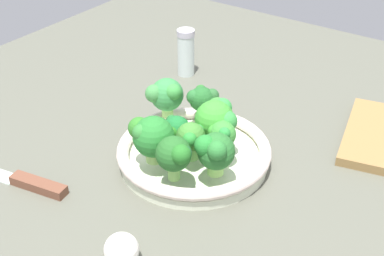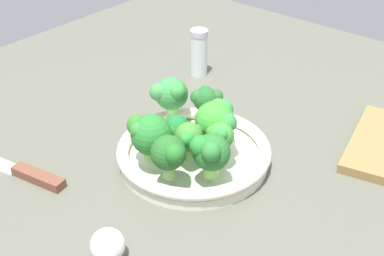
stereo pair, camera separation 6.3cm
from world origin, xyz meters
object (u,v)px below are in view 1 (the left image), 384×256
object	(u,v)px
broccoli_floret_0	(215,151)
broccoli_floret_3	(191,139)
broccoli_floret_2	(175,155)
broccoli_floret_5	(176,130)
broccoli_floret_7	(217,118)
broccoli_floret_6	(222,135)
broccoli_floret_8	(202,99)
garlic_bulb	(122,250)
bowl	(192,153)
knife	(14,178)
broccoli_floret_1	(151,136)
pepper_shaker	(186,52)
broccoli_floret_4	(166,95)

from	to	relation	value
broccoli_floret_0	broccoli_floret_3	size ratio (longest dim) A/B	1.16
broccoli_floret_3	broccoli_floret_2	bearing A→B (deg)	13.30
broccoli_floret_3	broccoli_floret_5	size ratio (longest dim) A/B	1.15
broccoli_floret_3	broccoli_floret_7	distance (cm)	5.94
broccoli_floret_6	broccoli_floret_5	bearing A→B (deg)	-76.58
broccoli_floret_6	broccoli_floret_8	size ratio (longest dim) A/B	1.02
broccoli_floret_0	broccoli_floret_6	bearing A→B (deg)	-159.97
broccoli_floret_7	garlic_bulb	distance (cm)	27.00
bowl	broccoli_floret_0	world-z (taller)	broccoli_floret_0
broccoli_floret_2	broccoli_floret_5	distance (cm)	8.97
broccoli_floret_5	broccoli_floret_7	size ratio (longest dim) A/B	0.69
bowl	broccoli_floret_7	bearing A→B (deg)	131.60
broccoli_floret_0	broccoli_floret_2	distance (cm)	5.83
garlic_bulb	knife	bearing A→B (deg)	-97.56
broccoli_floret_1	pepper_shaker	xyz separation A→B (cm)	(-32.88, -17.10, -2.86)
broccoli_floret_2	broccoli_floret_0	bearing A→B (deg)	137.06
broccoli_floret_1	broccoli_floret_7	distance (cm)	11.22
broccoli_floret_3	broccoli_floret_6	xyz separation A→B (cm)	(-3.05, 3.66, 0.41)
broccoli_floret_0	broccoli_floret_5	size ratio (longest dim) A/B	1.33
broccoli_floret_0	broccoli_floret_5	xyz separation A→B (cm)	(-2.89, -9.18, -1.23)
bowl	broccoli_floret_1	distance (cm)	9.79
broccoli_floret_0	broccoli_floret_3	bearing A→B (deg)	-106.86
broccoli_floret_1	broccoli_floret_3	distance (cm)	6.13
bowl	broccoli_floret_5	world-z (taller)	broccoli_floret_5
broccoli_floret_5	knife	world-z (taller)	broccoli_floret_5
bowl	broccoli_floret_6	world-z (taller)	broccoli_floret_6
knife	broccoli_floret_5	bearing A→B (deg)	135.33
broccoli_floret_2	broccoli_floret_7	size ratio (longest dim) A/B	0.93
knife	broccoli_floret_3	bearing A→B (deg)	127.88
bowl	garlic_bulb	xyz separation A→B (cm)	(23.64, 5.51, 0.47)
broccoli_floret_2	broccoli_floret_6	size ratio (longest dim) A/B	1.14
broccoli_floret_3	knife	distance (cm)	28.58
bowl	knife	world-z (taller)	bowl
broccoli_floret_8	broccoli_floret_7	bearing A→B (deg)	51.74
broccoli_floret_8	knife	world-z (taller)	broccoli_floret_8
bowl	pepper_shaker	xyz separation A→B (cm)	(-25.66, -19.58, 3.26)
broccoli_floret_6	broccoli_floret_8	world-z (taller)	broccoli_floret_6
broccoli_floret_8	pepper_shaker	distance (cm)	24.63
broccoli_floret_3	broccoli_floret_6	distance (cm)	4.78
broccoli_floret_2	broccoli_floret_6	bearing A→B (deg)	165.78
broccoli_floret_3	broccoli_floret_6	world-z (taller)	broccoli_floret_6
broccoli_floret_7	knife	distance (cm)	33.20
broccoli_floret_1	knife	distance (cm)	23.00
broccoli_floret_7	knife	size ratio (longest dim) A/B	0.28
garlic_bulb	broccoli_floret_0	bearing A→B (deg)	174.25
broccoli_floret_5	broccoli_floret_7	bearing A→B (deg)	133.86
broccoli_floret_6	broccoli_floret_7	size ratio (longest dim) A/B	0.81
broccoli_floret_1	broccoli_floret_5	xyz separation A→B (cm)	(-5.30, 0.70, -1.41)
broccoli_floret_2	broccoli_floret_7	distance (cm)	11.69
broccoli_floret_4	broccoli_floret_5	distance (cm)	9.53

